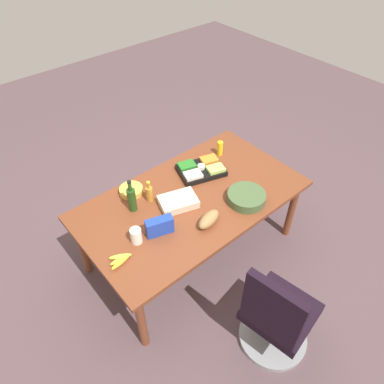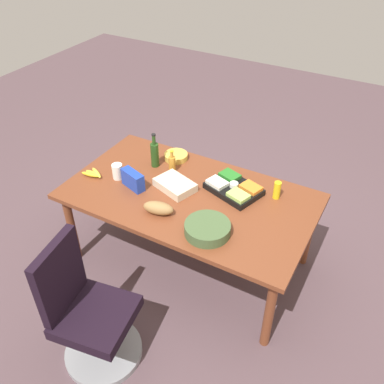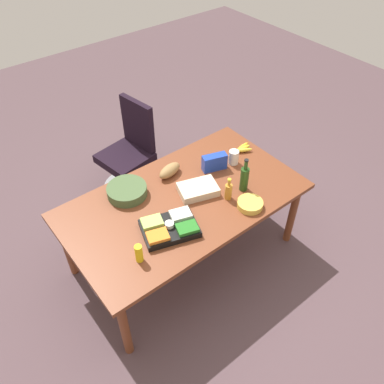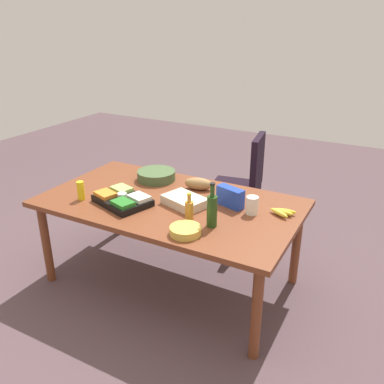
{
  "view_description": "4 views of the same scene",
  "coord_description": "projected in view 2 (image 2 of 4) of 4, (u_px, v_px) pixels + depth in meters",
  "views": [
    {
      "loc": [
        1.48,
        1.73,
        2.95
      ],
      "look_at": [
        -0.02,
        -0.02,
        0.79
      ],
      "focal_mm": 33.52,
      "sensor_mm": 36.0,
      "label": 1
    },
    {
      "loc": [
        -1.33,
        2.33,
        2.82
      ],
      "look_at": [
        -0.02,
        -0.01,
        0.77
      ],
      "focal_mm": 39.16,
      "sensor_mm": 36.0,
      "label": 2
    },
    {
      "loc": [
        -1.41,
        -1.89,
        3.03
      ],
      "look_at": [
        0.07,
        -0.03,
        0.8
      ],
      "focal_mm": 36.93,
      "sensor_mm": 36.0,
      "label": 3
    },
    {
      "loc": [
        1.53,
        -2.47,
        2.06
      ],
      "look_at": [
        0.15,
        0.1,
        0.82
      ],
      "focal_mm": 38.0,
      "sensor_mm": 36.0,
      "label": 4
    }
  ],
  "objects": [
    {
      "name": "wine_bottle",
      "position": [
        155.0,
        154.0,
        3.65
      ],
      "size": [
        0.09,
        0.09,
        0.32
      ],
      "color": "#234418",
      "rests_on": "conference_table"
    },
    {
      "name": "chip_bowl",
      "position": [
        176.0,
        156.0,
        3.8
      ],
      "size": [
        0.26,
        0.26,
        0.05
      ],
      "primitive_type": "cylinder",
      "rotation": [
        0.0,
        0.0,
        0.29
      ],
      "color": "gold",
      "rests_on": "conference_table"
    },
    {
      "name": "chip_bag_blue",
      "position": [
        133.0,
        180.0,
        3.43
      ],
      "size": [
        0.23,
        0.14,
        0.15
      ],
      "primitive_type": "cube",
      "rotation": [
        0.0,
        0.0,
        -0.31
      ],
      "color": "#1D3EAF",
      "rests_on": "conference_table"
    },
    {
      "name": "ground_plane",
      "position": [
        190.0,
        259.0,
        3.84
      ],
      "size": [
        10.0,
        10.0,
        0.0
      ],
      "primitive_type": "plane",
      "color": "#554045"
    },
    {
      "name": "veggie_tray",
      "position": [
        234.0,
        188.0,
        3.4
      ],
      "size": [
        0.49,
        0.41,
        0.09
      ],
      "color": "black",
      "rests_on": "conference_table"
    },
    {
      "name": "banana_bunch",
      "position": [
        94.0,
        174.0,
        3.58
      ],
      "size": [
        0.2,
        0.13,
        0.04
      ],
      "color": "yellow",
      "rests_on": "conference_table"
    },
    {
      "name": "conference_table",
      "position": [
        189.0,
        201.0,
        3.43
      ],
      "size": [
        2.01,
        1.13,
        0.75
      ],
      "color": "brown",
      "rests_on": "ground"
    },
    {
      "name": "mayo_jar",
      "position": [
        118.0,
        171.0,
        3.54
      ],
      "size": [
        0.1,
        0.1,
        0.13
      ],
      "primitive_type": "cylinder",
      "rotation": [
        0.0,
        0.0,
        0.18
      ],
      "color": "white",
      "rests_on": "conference_table"
    },
    {
      "name": "mustard_bottle",
      "position": [
        277.0,
        190.0,
        3.31
      ],
      "size": [
        0.07,
        0.07,
        0.15
      ],
      "primitive_type": "cylinder",
      "rotation": [
        0.0,
        0.0,
        0.28
      ],
      "color": "yellow",
      "rests_on": "conference_table"
    },
    {
      "name": "bread_loaf",
      "position": [
        158.0,
        208.0,
        3.18
      ],
      "size": [
        0.26,
        0.16,
        0.1
      ],
      "primitive_type": "ellipsoid",
      "rotation": [
        0.0,
        0.0,
        0.22
      ],
      "color": "olive",
      "rests_on": "conference_table"
    },
    {
      "name": "dressing_bottle",
      "position": [
        172.0,
        163.0,
        3.61
      ],
      "size": [
        0.06,
        0.06,
        0.21
      ],
      "color": "#C2822B",
      "rests_on": "conference_table"
    },
    {
      "name": "salad_bowl",
      "position": [
        207.0,
        229.0,
        3.0
      ],
      "size": [
        0.37,
        0.37,
        0.08
      ],
      "primitive_type": "cylinder",
      "rotation": [
        0.0,
        0.0,
        0.12
      ],
      "color": "#445B35",
      "rests_on": "conference_table"
    },
    {
      "name": "sheet_cake",
      "position": [
        175.0,
        185.0,
        3.44
      ],
      "size": [
        0.37,
        0.31,
        0.07
      ],
      "primitive_type": "cube",
      "rotation": [
        0.0,
        0.0,
        -0.32
      ],
      "color": "beige",
      "rests_on": "conference_table"
    },
    {
      "name": "office_chair",
      "position": [
        89.0,
        318.0,
        2.87
      ],
      "size": [
        0.56,
        0.56,
        1.02
      ],
      "color": "gray",
      "rests_on": "ground"
    }
  ]
}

